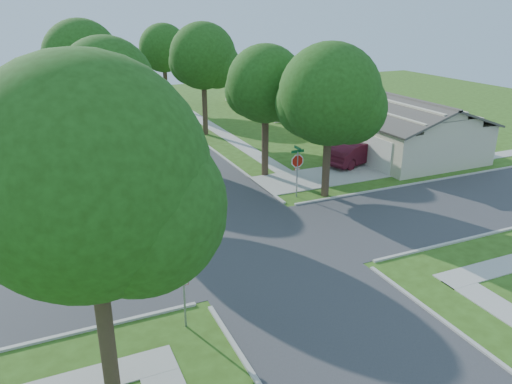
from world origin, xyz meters
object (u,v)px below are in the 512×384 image
(tree_w_near, at_px, (108,90))
(car_driveway, at_px, (356,152))
(tree_e_near, at_px, (266,88))
(stop_sign_sw, at_px, (183,275))
(tree_ne_corner, at_px, (331,99))
(tree_sw_corner, at_px, (91,188))
(car_curb_west, at_px, (116,111))
(car_curb_east, at_px, (147,98))
(house_ne_far, at_px, (282,93))
(tree_w_mid, at_px, (83,61))
(tree_w_far, at_px, (69,59))
(tree_e_far, at_px, (164,50))
(stop_sign_ne, at_px, (297,163))
(house_ne_near, at_px, (388,129))
(tree_e_mid, at_px, (204,59))

(tree_w_near, xyz_separation_m, car_driveway, (16.14, -0.31, -5.31))
(tree_e_near, height_order, tree_w_near, tree_w_near)
(stop_sign_sw, height_order, car_driveway, stop_sign_sw)
(tree_ne_corner, bearing_deg, tree_sw_corner, -140.93)
(car_curb_west, bearing_deg, car_curb_east, -131.18)
(car_driveway, bearing_deg, house_ne_far, -31.13)
(tree_w_mid, xyz_separation_m, tree_w_far, (-0.01, 13.00, -0.98))
(tree_ne_corner, height_order, car_driveway, tree_ne_corner)
(car_driveway, bearing_deg, stop_sign_sw, 110.95)
(tree_e_far, relative_size, car_driveway, 1.78)
(stop_sign_sw, height_order, house_ne_far, house_ne_far)
(tree_w_near, height_order, car_curb_west, tree_w_near)
(stop_sign_ne, xyz_separation_m, car_curb_east, (-1.50, 31.94, -1.31))
(tree_w_mid, xyz_separation_m, tree_sw_corner, (-2.80, -28.00, -0.23))
(tree_sw_corner, xyz_separation_m, car_driveway, (18.94, 15.69, -5.46))
(stop_sign_ne, distance_m, tree_w_far, 30.96)
(car_curb_east, bearing_deg, car_curb_west, -127.39)
(house_ne_near, height_order, car_driveway, house_ne_near)
(house_ne_near, xyz_separation_m, house_ne_far, (0.00, 18.00, 0.00))
(tree_w_far, height_order, house_ne_near, tree_w_far)
(tree_sw_corner, distance_m, house_ne_far, 43.20)
(tree_w_mid, distance_m, tree_sw_corner, 28.14)
(tree_w_near, relative_size, car_driveway, 1.83)
(tree_w_near, bearing_deg, tree_ne_corner, -23.56)
(tree_e_mid, height_order, car_driveway, tree_e_mid)
(tree_e_near, bearing_deg, car_curb_west, 105.38)
(tree_w_mid, relative_size, house_ne_near, 0.70)
(tree_w_near, height_order, tree_w_far, tree_w_near)
(tree_e_mid, distance_m, tree_w_mid, 9.40)
(stop_sign_ne, distance_m, house_ne_near, 12.94)
(tree_e_near, xyz_separation_m, car_curb_west, (-5.95, 21.64, -4.91))
(stop_sign_ne, bearing_deg, tree_e_near, 89.32)
(tree_ne_corner, relative_size, car_driveway, 1.77)
(stop_sign_ne, height_order, tree_w_far, tree_w_far)
(tree_w_near, xyz_separation_m, tree_sw_corner, (-2.79, -16.00, 0.15))
(tree_ne_corner, distance_m, house_ne_near, 12.47)
(car_driveway, bearing_deg, tree_e_mid, 10.07)
(stop_sign_ne, distance_m, tree_sw_corner, 17.38)
(car_curb_east, bearing_deg, tree_e_near, -87.93)
(tree_sw_corner, relative_size, house_ne_far, 0.70)
(tree_e_mid, bearing_deg, house_ne_far, 35.42)
(car_driveway, height_order, car_curb_east, car_driveway)
(tree_w_near, distance_m, car_driveway, 17.00)
(stop_sign_sw, distance_m, car_curb_west, 35.54)
(car_curb_east, bearing_deg, tree_e_far, -60.62)
(tree_w_near, xyz_separation_m, tree_ne_corner, (11.00, -4.80, -0.52))
(house_ne_far, xyz_separation_m, car_curb_east, (-12.79, 7.64, -0.79))
(tree_e_mid, xyz_separation_m, tree_ne_corner, (1.60, -16.80, -0.66))
(tree_e_near, bearing_deg, tree_w_mid, 128.05)
(tree_e_mid, xyz_separation_m, tree_w_far, (-9.41, 13.00, -0.75))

